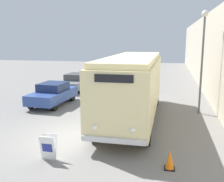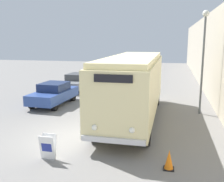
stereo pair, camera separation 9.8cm
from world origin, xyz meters
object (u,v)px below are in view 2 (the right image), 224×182
object	(u,v)px
streetlamp	(204,47)
parked_car_mid	(78,82)
vintage_bus	(133,84)
traffic_cone	(169,160)
sign_board	(48,148)
parked_car_near	(54,94)

from	to	relation	value
streetlamp	parked_car_mid	bearing A→B (deg)	150.27
vintage_bus	traffic_cone	world-z (taller)	vintage_bus
sign_board	streetlamp	bearing A→B (deg)	51.66
sign_board	parked_car_near	distance (m)	8.30
streetlamp	traffic_cone	size ratio (longest dim) A/B	8.67
streetlamp	parked_car_near	xyz separation A→B (m)	(-9.23, 0.15, -3.08)
streetlamp	parked_car_mid	distance (m)	11.38
sign_board	parked_car_near	xyz separation A→B (m)	(-3.34, 7.59, 0.30)
sign_board	parked_car_mid	world-z (taller)	parked_car_mid
sign_board	streetlamp	world-z (taller)	streetlamp
vintage_bus	parked_car_mid	bearing A→B (deg)	128.65
traffic_cone	streetlamp	bearing A→B (deg)	77.24
sign_board	vintage_bus	bearing A→B (deg)	67.93
vintage_bus	traffic_cone	size ratio (longest dim) A/B	14.64
parked_car_near	parked_car_mid	bearing A→B (deg)	95.72
sign_board	parked_car_mid	size ratio (longest dim) A/B	0.21
sign_board	parked_car_mid	xyz separation A→B (m)	(-3.63, 12.86, 0.27)
vintage_bus	parked_car_near	distance (m)	6.07
sign_board	streetlamp	size ratio (longest dim) A/B	0.16
vintage_bus	sign_board	bearing A→B (deg)	-112.07
vintage_bus	traffic_cone	xyz separation A→B (m)	(2.00, -5.32, -1.60)
parked_car_near	traffic_cone	world-z (taller)	parked_car_near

